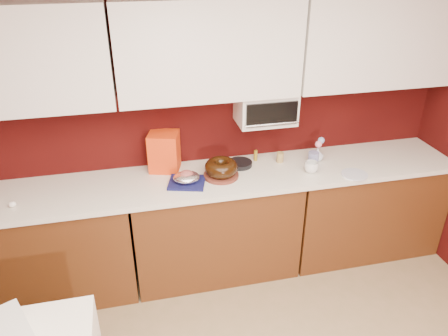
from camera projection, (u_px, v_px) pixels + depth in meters
wall_back at (206, 120)px, 3.50m from camera, size 4.00×0.02×2.50m
base_cabinet_left at (45, 249)px, 3.35m from camera, size 1.31×0.58×0.86m
base_cabinet_center at (215, 226)px, 3.62m from camera, size 1.31×0.58×0.86m
base_cabinet_right at (361, 206)px, 3.88m from camera, size 1.31×0.58×0.86m
countertop at (214, 179)px, 3.41m from camera, size 4.00×0.62×0.04m
upper_cabinet_left at (6, 60)px, 2.81m from camera, size 1.31×0.33×0.70m
upper_cabinet_center at (208, 49)px, 3.08m from camera, size 1.31×0.33×0.70m
upper_cabinet_right at (379, 40)px, 3.34m from camera, size 1.31×0.33×0.70m
toaster_oven at (265, 107)px, 3.41m from camera, size 0.45×0.30×0.25m
toaster_oven_door at (272, 114)px, 3.27m from camera, size 0.40×0.02×0.18m
toaster_oven_handle at (272, 124)px, 3.29m from camera, size 0.42×0.02×0.02m
cake_base at (221, 175)px, 3.39m from camera, size 0.32×0.32×0.03m
bundt_cake at (221, 168)px, 3.36m from camera, size 0.28×0.28×0.10m
navy_towel at (187, 182)px, 3.29m from camera, size 0.32×0.29×0.02m
foil_ham_nest at (187, 177)px, 3.27m from camera, size 0.22×0.19×0.07m
roasted_ham at (186, 174)px, 3.26m from camera, size 0.12×0.10×0.07m
pandoro_box at (164, 151)px, 3.44m from camera, size 0.28×0.26×0.31m
dark_pan at (240, 164)px, 3.55m from camera, size 0.24×0.24×0.03m
coffee_mug at (311, 166)px, 3.44m from camera, size 0.11×0.11×0.11m
blue_jar at (313, 158)px, 3.57m from camera, size 0.11×0.11×0.10m
flower_vase at (317, 154)px, 3.62m from camera, size 0.11×0.11×0.12m
flower_pink at (319, 144)px, 3.58m from camera, size 0.06×0.06×0.06m
flower_blue at (321, 140)px, 3.59m from camera, size 0.06×0.06×0.06m
china_plate at (355, 174)px, 3.42m from camera, size 0.21×0.21×0.01m
amber_bottle at (256, 155)px, 3.63m from camera, size 0.04×0.04×0.09m
paper_cup at (280, 157)px, 3.60m from camera, size 0.07×0.07×0.08m
egg_left at (12, 204)px, 3.01m from camera, size 0.05×0.04×0.04m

